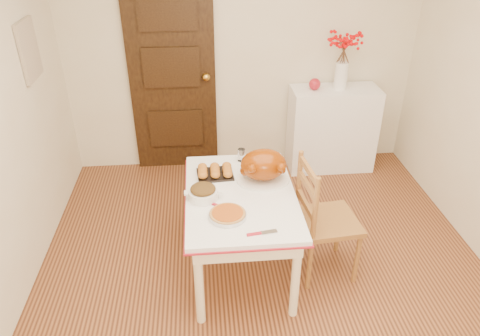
{
  "coord_description": "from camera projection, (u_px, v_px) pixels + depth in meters",
  "views": [
    {
      "loc": [
        -0.43,
        -2.38,
        2.47
      ],
      "look_at": [
        -0.18,
        0.33,
        0.87
      ],
      "focal_mm": 33.7,
      "sensor_mm": 36.0,
      "label": 1
    }
  ],
  "objects": [
    {
      "name": "sideboard",
      "position": [
        332.0,
        129.0,
        4.71
      ],
      "size": [
        0.88,
        0.39,
        0.88
      ],
      "primitive_type": "cube",
      "color": "white",
      "rests_on": "floor"
    },
    {
      "name": "door_back",
      "position": [
        172.0,
        73.0,
        4.44
      ],
      "size": [
        0.85,
        0.06,
        2.06
      ],
      "primitive_type": "cube",
      "color": "black",
      "rests_on": "ground"
    },
    {
      "name": "wall_back",
      "position": [
        242.0,
        48.0,
        4.41
      ],
      "size": [
        3.5,
        0.0,
        2.5
      ],
      "primitive_type": "cube",
      "color": "beige",
      "rests_on": "ground"
    },
    {
      "name": "rolls_tray",
      "position": [
        215.0,
        171.0,
        3.39
      ],
      "size": [
        0.28,
        0.23,
        0.07
      ],
      "primitive_type": null,
      "rotation": [
        0.0,
        0.0,
        0.08
      ],
      "color": "#AC581B",
      "rests_on": "kitchen_table"
    },
    {
      "name": "kitchen_table",
      "position": [
        241.0,
        232.0,
        3.37
      ],
      "size": [
        0.8,
        1.16,
        0.69
      ],
      "primitive_type": null,
      "color": "white",
      "rests_on": "floor"
    },
    {
      "name": "stuffing_dish",
      "position": [
        203.0,
        192.0,
        3.12
      ],
      "size": [
        0.3,
        0.26,
        0.1
      ],
      "primitive_type": null,
      "rotation": [
        0.0,
        0.0,
        -0.21
      ],
      "color": "#402B0E",
      "rests_on": "kitchen_table"
    },
    {
      "name": "drinking_glass",
      "position": [
        241.0,
        155.0,
        3.58
      ],
      "size": [
        0.07,
        0.07,
        0.1
      ],
      "primitive_type": "cylinder",
      "rotation": [
        0.0,
        0.0,
        -0.15
      ],
      "color": "white",
      "rests_on": "kitchen_table"
    },
    {
      "name": "shaker_pair",
      "position": [
        270.0,
        158.0,
        3.55
      ],
      "size": [
        0.11,
        0.06,
        0.1
      ],
      "primitive_type": null,
      "rotation": [
        0.0,
        0.0,
        0.25
      ],
      "color": "white",
      "rests_on": "kitchen_table"
    },
    {
      "name": "carving_knife",
      "position": [
        224.0,
        207.0,
        3.04
      ],
      "size": [
        0.21,
        0.17,
        0.01
      ],
      "primitive_type": null,
      "rotation": [
        0.0,
        0.0,
        -0.59
      ],
      "color": "silver",
      "rests_on": "kitchen_table"
    },
    {
      "name": "floor",
      "position": [
        268.0,
        291.0,
        3.33
      ],
      "size": [
        3.5,
        4.0,
        0.0
      ],
      "primitive_type": "cube",
      "color": "#452313",
      "rests_on": "ground"
    },
    {
      "name": "chair_oak",
      "position": [
        328.0,
        218.0,
        3.3
      ],
      "size": [
        0.46,
        0.46,
        0.96
      ],
      "primitive_type": null,
      "rotation": [
        0.0,
        0.0,
        1.67
      ],
      "color": "olive",
      "rests_on": "floor"
    },
    {
      "name": "turkey_platter",
      "position": [
        263.0,
        166.0,
        3.28
      ],
      "size": [
        0.42,
        0.35,
        0.25
      ],
      "primitive_type": null,
      "rotation": [
        0.0,
        0.0,
        0.09
      ],
      "color": "#8D2C01",
      "rests_on": "kitchen_table"
    },
    {
      "name": "pumpkin_pie",
      "position": [
        228.0,
        214.0,
        2.94
      ],
      "size": [
        0.31,
        0.31,
        0.05
      ],
      "primitive_type": "cylinder",
      "rotation": [
        0.0,
        0.0,
        -0.34
      ],
      "color": "#A24711",
      "rests_on": "kitchen_table"
    },
    {
      "name": "photo_board",
      "position": [
        29.0,
        50.0,
        3.46
      ],
      "size": [
        0.03,
        0.35,
        0.45
      ],
      "primitive_type": "cube",
      "color": "beige",
      "rests_on": "ground"
    },
    {
      "name": "berry_vase",
      "position": [
        343.0,
        61.0,
        4.34
      ],
      "size": [
        0.29,
        0.29,
        0.56
      ],
      "primitive_type": null,
      "color": "white",
      "rests_on": "sideboard"
    },
    {
      "name": "pie_server",
      "position": [
        262.0,
        233.0,
        2.8
      ],
      "size": [
        0.2,
        0.08,
        0.01
      ],
      "primitive_type": null,
      "rotation": [
        0.0,
        0.0,
        0.15
      ],
      "color": "silver",
      "rests_on": "kitchen_table"
    },
    {
      "name": "apple",
      "position": [
        315.0,
        84.0,
        4.44
      ],
      "size": [
        0.12,
        0.12,
        0.12
      ],
      "primitive_type": "sphere",
      "color": "#A81927",
      "rests_on": "sideboard"
    }
  ]
}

